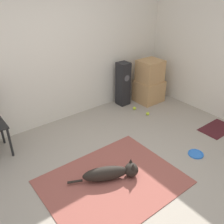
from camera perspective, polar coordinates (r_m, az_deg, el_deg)
name	(u,v)px	position (r m, az deg, el deg)	size (l,w,h in m)	color
ground_plane	(127,182)	(3.47, 3.47, -15.74)	(12.00, 12.00, 0.00)	#9E9384
wall_back	(47,54)	(4.43, -14.56, 12.64)	(8.00, 0.06, 2.55)	silver
area_rug	(113,182)	(3.46, 0.19, -15.66)	(1.77, 1.40, 0.01)	#934C42
dog	(112,173)	(3.43, 0.01, -13.67)	(0.89, 0.48, 0.25)	black
frisbee	(196,154)	(4.11, 18.60, -9.06)	(0.24, 0.24, 0.03)	blue
cardboard_box_lower	(149,91)	(5.51, 8.41, 4.79)	(0.54, 0.49, 0.47)	tan
cardboard_box_upper	(150,71)	(5.33, 8.70, 9.26)	(0.48, 0.43, 0.45)	tan
floor_speaker	(123,84)	(5.23, 2.55, 6.42)	(0.23, 0.24, 0.91)	black
tennis_ball_by_boxes	(148,114)	(4.99, 8.16, -0.36)	(0.07, 0.07, 0.07)	#C6E033
tennis_ball_near_speaker	(134,108)	(5.17, 5.16, 0.87)	(0.07, 0.07, 0.07)	#C6E033
door_mat	(217,129)	(4.90, 22.87, -3.52)	(0.66, 0.41, 0.01)	#47191E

